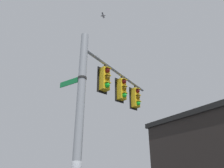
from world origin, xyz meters
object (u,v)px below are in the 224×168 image
(traffic_light_mid_outer, at_px, (136,98))
(street_name_sign, at_px, (77,80))
(traffic_light_nearest_pole, at_px, (105,79))
(bird_flying, at_px, (103,16))
(traffic_light_mid_inner, at_px, (122,89))

(traffic_light_mid_outer, distance_m, street_name_sign, 4.26)
(traffic_light_nearest_pole, bearing_deg, bird_flying, 46.31)
(street_name_sign, xyz_separation_m, bird_flying, (-0.56, 0.85, 2.91))
(traffic_light_mid_inner, distance_m, bird_flying, 3.51)
(traffic_light_mid_inner, bearing_deg, bird_flying, 30.10)
(traffic_light_nearest_pole, relative_size, traffic_light_mid_inner, 1.00)
(traffic_light_nearest_pole, distance_m, traffic_light_mid_inner, 1.40)
(bird_flying, bearing_deg, traffic_light_mid_inner, -149.90)
(traffic_light_nearest_pole, height_order, street_name_sign, traffic_light_nearest_pole)
(street_name_sign, bearing_deg, traffic_light_nearest_pole, -176.95)
(traffic_light_nearest_pole, distance_m, bird_flying, 2.70)
(traffic_light_mid_inner, xyz_separation_m, street_name_sign, (2.79, 0.45, -0.54))
(traffic_light_mid_outer, xyz_separation_m, bird_flying, (3.58, 1.66, 2.37))
(traffic_light_mid_inner, relative_size, traffic_light_mid_outer, 1.00)
(traffic_light_nearest_pole, xyz_separation_m, street_name_sign, (1.45, 0.08, -0.54))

